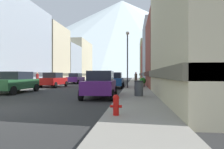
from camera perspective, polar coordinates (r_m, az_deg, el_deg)
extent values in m
cube|color=gray|center=(44.11, -9.56, -1.93)|extent=(2.50, 100.00, 0.15)
cube|color=gray|center=(42.35, 6.92, -2.01)|extent=(2.50, 100.00, 0.15)
cube|color=#99A5B2|center=(30.34, -30.22, 7.73)|extent=(8.96, 12.63, 11.25)
cube|color=#444A50|center=(30.06, -30.22, 0.10)|extent=(9.26, 12.63, 0.50)
cube|color=beige|center=(39.89, -20.66, 5.56)|extent=(9.32, 8.80, 10.84)
cube|color=#595444|center=(39.70, -20.66, 0.07)|extent=(9.62, 8.80, 0.50)
cube|color=#99A5B2|center=(47.66, -14.92, 3.30)|extent=(7.88, 8.56, 8.61)
cube|color=#444A50|center=(47.58, -14.92, 0.05)|extent=(8.18, 8.56, 0.50)
cube|color=beige|center=(57.87, -11.42, 4.01)|extent=(8.73, 12.60, 11.23)
cube|color=#595444|center=(57.73, -11.42, 0.03)|extent=(9.03, 12.60, 0.50)
cube|color=brown|center=(22.40, 19.78, 6.01)|extent=(7.25, 8.10, 7.78)
cube|color=#3B1B16|center=(22.27, 19.78, 0.15)|extent=(7.55, 8.10, 0.50)
cube|color=#99A5B2|center=(31.36, 16.03, 5.96)|extent=(7.29, 9.00, 9.61)
cube|color=#444A50|center=(31.19, 16.04, 0.09)|extent=(7.59, 9.00, 0.50)
cube|color=brown|center=(40.51, 13.50, 3.37)|extent=(6.76, 8.67, 7.88)
cube|color=#3B1B16|center=(40.44, 13.50, 0.06)|extent=(7.06, 8.67, 0.50)
cube|color=#8C9966|center=(49.76, 13.11, 3.98)|extent=(8.27, 8.57, 10.03)
cube|color=#3F442D|center=(49.64, 13.11, 0.04)|extent=(8.57, 8.57, 0.50)
cube|color=#265933|center=(18.00, -26.63, -2.54)|extent=(1.91, 4.43, 0.80)
cube|color=#1E232D|center=(18.19, -26.19, -0.25)|extent=(1.64, 2.23, 0.64)
cylinder|color=black|center=(16.14, -27.23, -4.25)|extent=(0.23, 0.68, 0.68)
cylinder|color=black|center=(18.94, -21.51, -3.63)|extent=(0.23, 0.68, 0.68)
cylinder|color=black|center=(19.90, -26.15, -3.46)|extent=(0.23, 0.68, 0.68)
cube|color=#9E1111|center=(24.81, -16.79, -1.86)|extent=(1.89, 4.42, 0.80)
cube|color=#1E232D|center=(24.57, -17.03, -0.20)|extent=(1.63, 2.22, 0.64)
cylinder|color=black|center=(26.70, -17.14, -2.59)|extent=(0.23, 0.68, 0.68)
cylinder|color=black|center=(25.99, -13.45, -2.66)|extent=(0.23, 0.68, 0.68)
cylinder|color=black|center=(23.74, -20.45, -2.90)|extent=(0.23, 0.68, 0.68)
cylinder|color=black|center=(22.94, -16.38, -3.01)|extent=(0.23, 0.68, 0.68)
cube|color=#591E72|center=(33.22, -10.62, -1.40)|extent=(1.97, 4.45, 0.80)
cube|color=#1E232D|center=(32.97, -10.76, -0.16)|extent=(1.66, 2.25, 0.64)
cylinder|color=black|center=(35.09, -11.16, -1.98)|extent=(0.24, 0.69, 0.68)
cylinder|color=black|center=(34.52, -8.28, -2.01)|extent=(0.24, 0.69, 0.68)
cylinder|color=black|center=(32.00, -13.14, -2.17)|extent=(0.24, 0.69, 0.68)
cylinder|color=black|center=(31.37, -10.01, -2.21)|extent=(0.24, 0.69, 0.68)
cube|color=#591E72|center=(12.93, -3.47, -3.53)|extent=(2.02, 4.47, 0.80)
cube|color=#1E232D|center=(13.16, -3.32, -0.33)|extent=(1.69, 2.26, 0.64)
cylinder|color=black|center=(11.23, 0.06, -6.11)|extent=(0.25, 0.69, 0.68)
cylinder|color=black|center=(11.52, -9.15, -5.96)|extent=(0.25, 0.69, 0.68)
cylinder|color=black|center=(14.51, 1.03, -4.73)|extent=(0.25, 0.69, 0.68)
cylinder|color=black|center=(14.73, -6.15, -4.66)|extent=(0.25, 0.69, 0.68)
cube|color=#19478C|center=(22.16, 0.78, -2.08)|extent=(1.89, 4.42, 0.80)
cube|color=#1E232D|center=(21.90, 0.72, -0.22)|extent=(1.62, 2.22, 0.64)
cylinder|color=black|center=(23.91, -1.05, -2.89)|extent=(0.23, 0.68, 0.68)
cylinder|color=black|center=(23.76, 3.36, -2.91)|extent=(0.23, 0.68, 0.68)
cylinder|color=black|center=(20.65, -2.18, -3.34)|extent=(0.23, 0.68, 0.68)
cylinder|color=black|center=(20.47, 2.93, -3.37)|extent=(0.23, 0.68, 0.68)
cylinder|color=red|center=(6.62, 1.19, -9.63)|extent=(0.20, 0.20, 0.55)
sphere|color=red|center=(6.57, 1.19, -6.89)|extent=(0.22, 0.22, 0.22)
cylinder|color=red|center=(6.63, -0.12, -9.37)|extent=(0.10, 0.09, 0.09)
cylinder|color=red|center=(6.60, 2.50, -9.41)|extent=(0.10, 0.09, 0.09)
cylinder|color=#4C5156|center=(12.65, 7.93, -4.24)|extent=(0.56, 0.56, 0.90)
cylinder|color=#2D2D33|center=(12.63, 7.93, -2.02)|extent=(0.59, 0.59, 0.08)
cylinder|color=#4C4C51|center=(23.03, -27.97, -2.92)|extent=(0.36, 0.36, 0.43)
sphere|color=#2E7E29|center=(23.01, -27.97, -1.88)|extent=(0.51, 0.51, 0.51)
cylinder|color=gray|center=(21.88, 9.11, -3.13)|extent=(0.53, 0.53, 0.39)
sphere|color=#207421|center=(21.86, 9.11, -1.86)|extent=(0.73, 0.73, 0.73)
cylinder|color=brown|center=(26.06, -23.48, -2.68)|extent=(0.42, 0.42, 0.35)
sphere|color=#297F23|center=(26.04, -23.48, -1.78)|extent=(0.58, 0.58, 0.58)
cylinder|color=maroon|center=(26.34, -21.22, -1.45)|extent=(0.36, 0.36, 1.46)
sphere|color=tan|center=(26.34, -21.22, 0.39)|extent=(0.23, 0.23, 0.23)
cylinder|color=brown|center=(25.73, 7.07, -1.44)|extent=(0.36, 0.36, 1.49)
sphere|color=tan|center=(25.73, 7.07, 0.48)|extent=(0.24, 0.24, 0.24)
cylinder|color=black|center=(20.03, 4.60, 3.89)|extent=(0.12, 0.12, 5.50)
sphere|color=white|center=(20.44, 4.60, 12.11)|extent=(0.36, 0.36, 0.36)
cone|color=silver|center=(272.65, 2.97, 10.69)|extent=(350.69, 350.69, 104.60)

